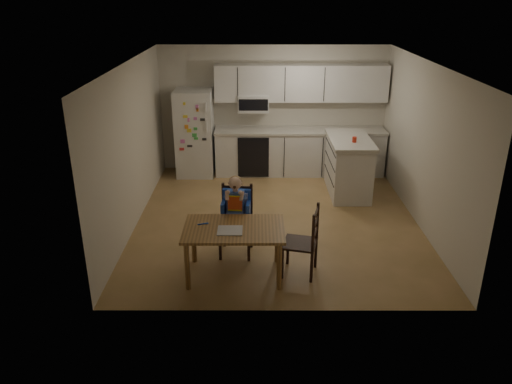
{
  "coord_description": "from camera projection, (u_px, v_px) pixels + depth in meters",
  "views": [
    {
      "loc": [
        -0.33,
        -7.38,
        3.51
      ],
      "look_at": [
        -0.34,
        -1.11,
        0.93
      ],
      "focal_mm": 35.0,
      "sensor_mm": 36.0,
      "label": 1
    }
  ],
  "objects": [
    {
      "name": "room",
      "position": [
        277.0,
        137.0,
        8.13
      ],
      "size": [
        4.52,
        5.01,
        2.51
      ],
      "color": "olive",
      "rests_on": "ground"
    },
    {
      "name": "dining_table",
      "position": [
        234.0,
        234.0,
        6.35
      ],
      "size": [
        1.28,
        0.82,
        0.69
      ],
      "color": "brown",
      "rests_on": "ground"
    },
    {
      "name": "kitchen_island",
      "position": [
        348.0,
        166.0,
        9.04
      ],
      "size": [
        0.73,
        1.4,
        1.03
      ],
      "color": "silver",
      "rests_on": "ground"
    },
    {
      "name": "napkin",
      "position": [
        230.0,
        230.0,
        6.23
      ],
      "size": [
        0.31,
        0.27,
        0.01
      ],
      "primitive_type": "cube",
      "color": "silver",
      "rests_on": "dining_table"
    },
    {
      "name": "chair_side",
      "position": [
        307.0,
        237.0,
        6.4
      ],
      "size": [
        0.51,
        0.51,
        0.95
      ],
      "rotation": [
        0.0,
        0.0,
        -1.82
      ],
      "color": "black",
      "rests_on": "ground"
    },
    {
      "name": "chair_booster",
      "position": [
        236.0,
        207.0,
        6.89
      ],
      "size": [
        0.47,
        0.47,
        1.16
      ],
      "rotation": [
        0.0,
        0.0,
        -0.08
      ],
      "color": "black",
      "rests_on": "ground"
    },
    {
      "name": "toddler_spoon",
      "position": [
        202.0,
        224.0,
        6.4
      ],
      "size": [
        0.12,
        0.06,
        0.02
      ],
      "primitive_type": "cylinder",
      "rotation": [
        0.0,
        1.57,
        0.35
      ],
      "color": "blue",
      "rests_on": "dining_table"
    },
    {
      "name": "red_cup",
      "position": [
        354.0,
        140.0,
        8.6
      ],
      "size": [
        0.07,
        0.07,
        0.09
      ],
      "primitive_type": "cylinder",
      "color": "red",
      "rests_on": "kitchen_island"
    },
    {
      "name": "kitchen_run",
      "position": [
        298.0,
        131.0,
        9.9
      ],
      "size": [
        3.37,
        0.62,
        2.15
      ],
      "color": "silver",
      "rests_on": "ground"
    },
    {
      "name": "refrigerator",
      "position": [
        195.0,
        133.0,
        9.83
      ],
      "size": [
        0.72,
        0.7,
        1.7
      ],
      "primitive_type": "cube",
      "color": "silver",
      "rests_on": "ground"
    }
  ]
}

